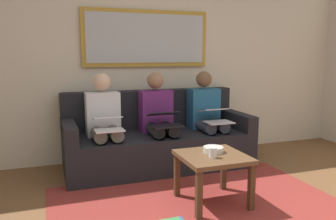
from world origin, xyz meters
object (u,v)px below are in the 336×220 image
(coffee_table, at_px, (213,163))
(laptop_black, at_px, (165,119))
(cup, at_px, (213,152))
(person_middle, at_px, (158,117))
(person_left, at_px, (207,114))
(couch, at_px, (157,140))
(laptop_silver, at_px, (216,115))
(person_right, at_px, (104,121))
(framed_mirror, at_px, (147,38))
(bowl, at_px, (213,149))
(laptop_white, at_px, (108,123))

(coffee_table, relative_size, laptop_black, 1.59)
(cup, xyz_separation_m, person_middle, (0.11, -1.22, 0.11))
(person_left, bearing_deg, couch, -6.13)
(laptop_silver, bearing_deg, cup, 61.54)
(laptop_silver, xyz_separation_m, laptop_black, (0.64, 0.00, -0.01))
(laptop_black, distance_m, person_right, 0.68)
(person_right, bearing_deg, coffee_table, 124.36)
(framed_mirror, bearing_deg, bowl, 97.03)
(couch, xyz_separation_m, person_right, (0.64, 0.07, 0.30))
(framed_mirror, xyz_separation_m, person_right, (0.64, 0.46, -0.94))
(person_left, relative_size, laptop_black, 3.12)
(bowl, distance_m, person_middle, 1.10)
(person_middle, distance_m, laptop_black, 0.24)
(laptop_silver, height_order, person_middle, person_middle)
(framed_mirror, distance_m, person_right, 1.23)
(coffee_table, bearing_deg, person_left, -113.28)
(person_left, xyz_separation_m, person_right, (1.28, 0.00, 0.00))
(framed_mirror, height_order, laptop_white, framed_mirror)
(bowl, bearing_deg, laptop_white, -44.75)
(cup, distance_m, laptop_white, 1.23)
(framed_mirror, bearing_deg, couch, 90.00)
(person_right, bearing_deg, bowl, 127.72)
(couch, bearing_deg, laptop_silver, 154.38)
(bowl, relative_size, person_middle, 0.16)
(person_left, distance_m, laptop_black, 0.68)
(bowl, distance_m, person_right, 1.36)
(coffee_table, bearing_deg, cup, 61.95)
(cup, relative_size, person_left, 0.08)
(framed_mirror, height_order, coffee_table, framed_mirror)
(bowl, bearing_deg, cup, 61.50)
(framed_mirror, relative_size, laptop_white, 4.96)
(cup, height_order, person_right, person_right)
(coffee_table, xyz_separation_m, cup, (0.04, 0.07, 0.12))
(couch, height_order, bowl, couch)
(laptop_silver, xyz_separation_m, person_middle, (0.64, -0.24, -0.03))
(bowl, bearing_deg, coffee_table, 61.07)
(framed_mirror, xyz_separation_m, cup, (-0.11, 1.68, -1.05))
(person_middle, xyz_separation_m, laptop_white, (0.64, 0.25, 0.02))
(cup, relative_size, person_right, 0.08)
(framed_mirror, xyz_separation_m, person_left, (-0.64, 0.46, -0.94))
(coffee_table, xyz_separation_m, bowl, (-0.04, -0.08, 0.10))
(coffee_table, xyz_separation_m, person_middle, (0.15, -1.15, 0.23))
(bowl, height_order, laptop_white, laptop_white)
(coffee_table, bearing_deg, bowl, -118.93)
(couch, relative_size, person_middle, 1.93)
(framed_mirror, xyz_separation_m, laptop_black, (0.00, 0.70, -0.92))
(framed_mirror, height_order, laptop_silver, framed_mirror)
(framed_mirror, xyz_separation_m, laptop_silver, (-0.64, 0.70, -0.91))
(laptop_black, bearing_deg, couch, -90.00)
(bowl, relative_size, laptop_black, 0.51)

